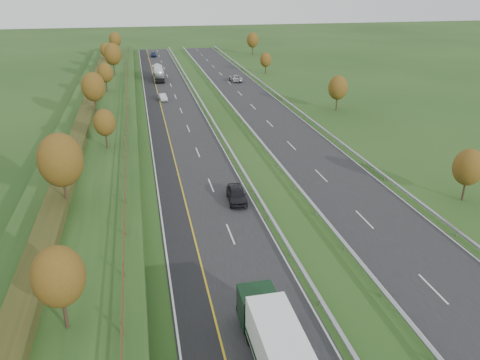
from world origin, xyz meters
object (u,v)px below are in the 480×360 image
object	(u,v)px
car_silver_mid	(163,97)
car_oncoming	(236,78)
road_tanker	(158,72)
car_small_far	(153,55)
car_dark_near	(237,194)

from	to	relation	value
car_silver_mid	car_oncoming	world-z (taller)	car_oncoming
car_silver_mid	road_tanker	bearing A→B (deg)	81.30
road_tanker	car_silver_mid	xyz separation A→B (m)	(-0.46, -22.54, -1.16)
car_small_far	car_dark_near	bearing A→B (deg)	-86.99
car_dark_near	car_silver_mid	bearing A→B (deg)	99.43
car_dark_near	car_silver_mid	distance (m)	50.35
car_dark_near	car_oncoming	xyz separation A→B (m)	(13.76, 66.39, -0.08)
car_silver_mid	car_oncoming	xyz separation A→B (m)	(18.70, 16.28, 0.09)
car_dark_near	car_silver_mid	size ratio (longest dim) A/B	1.21
car_oncoming	car_small_far	bearing A→B (deg)	-70.82
car_silver_mid	car_dark_near	bearing A→B (deg)	-91.90
car_oncoming	car_dark_near	bearing A→B (deg)	76.21
car_dark_near	car_small_far	bearing A→B (deg)	95.83
road_tanker	car_dark_near	bearing A→B (deg)	-86.47
car_small_far	car_oncoming	size ratio (longest dim) A/B	0.82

